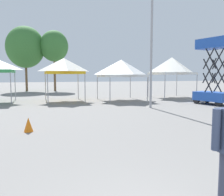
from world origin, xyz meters
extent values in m
cylinder|color=#9E9EA3|center=(-3.41, 15.53, 1.19)|extent=(0.06, 0.06, 2.37)
cylinder|color=#9E9EA3|center=(-3.43, 18.69, 1.19)|extent=(0.06, 0.06, 2.37)
cylinder|color=#9E9EA3|center=(-1.01, 15.24, 1.14)|extent=(0.06, 0.06, 2.27)
cylinder|color=#9E9EA3|center=(1.64, 15.33, 1.14)|extent=(0.06, 0.06, 2.27)
cylinder|color=#9E9EA3|center=(-1.09, 17.89, 1.14)|extent=(0.06, 0.06, 2.27)
cylinder|color=#9E9EA3|center=(1.56, 17.98, 1.14)|extent=(0.06, 0.06, 2.27)
pyramid|color=white|center=(0.28, 16.61, 2.77)|extent=(2.87, 2.87, 1.00)
cube|color=yellow|center=(0.28, 16.61, 2.17)|extent=(2.84, 2.84, 0.20)
cylinder|color=#9E9EA3|center=(3.24, 14.27, 1.02)|extent=(0.06, 0.06, 2.03)
cylinder|color=#9E9EA3|center=(6.26, 14.46, 1.02)|extent=(0.06, 0.06, 2.03)
cylinder|color=#9E9EA3|center=(3.05, 17.30, 1.02)|extent=(0.06, 0.06, 2.03)
cylinder|color=#9E9EA3|center=(6.08, 17.48, 1.02)|extent=(0.06, 0.06, 2.03)
pyramid|color=white|center=(4.66, 15.88, 2.61)|extent=(3.37, 3.37, 1.16)
cube|color=white|center=(4.66, 15.88, 1.93)|extent=(3.34, 3.34, 0.20)
cylinder|color=#9E9EA3|center=(8.17, 15.18, 1.12)|extent=(0.06, 0.06, 2.23)
cylinder|color=#9E9EA3|center=(11.23, 15.17, 1.12)|extent=(0.06, 0.06, 2.23)
cylinder|color=#9E9EA3|center=(8.18, 18.24, 1.12)|extent=(0.06, 0.06, 2.23)
cylinder|color=#9E9EA3|center=(11.24, 18.23, 1.12)|extent=(0.06, 0.06, 2.23)
pyramid|color=white|center=(9.71, 16.70, 2.90)|extent=(3.23, 3.23, 1.33)
cube|color=white|center=(9.71, 16.70, 2.13)|extent=(3.20, 3.20, 0.20)
cylinder|color=black|center=(9.35, 10.48, 0.24)|extent=(0.29, 0.51, 0.48)
cylinder|color=black|center=(8.93, 12.16, 0.24)|extent=(0.29, 0.51, 0.48)
cylinder|color=black|center=(10.09, 12.44, 0.24)|extent=(0.29, 0.51, 0.48)
cube|color=blue|center=(9.72, 11.46, 0.54)|extent=(1.91, 2.57, 0.60)
cylinder|color=black|center=(9.24, 11.34, 1.31)|extent=(0.32, 1.01, 1.65)
cylinder|color=black|center=(9.24, 11.34, 1.31)|extent=(0.32, 1.01, 1.65)
cylinder|color=black|center=(10.19, 11.58, 1.31)|extent=(0.32, 1.01, 1.65)
cylinder|color=black|center=(10.19, 11.58, 1.31)|extent=(0.32, 1.01, 1.65)
cylinder|color=black|center=(9.24, 11.34, 2.26)|extent=(0.32, 1.01, 1.65)
cylinder|color=black|center=(9.24, 11.34, 2.26)|extent=(0.32, 1.01, 1.65)
cylinder|color=black|center=(10.19, 11.58, 2.26)|extent=(0.32, 1.01, 1.65)
cylinder|color=black|center=(10.19, 11.58, 2.26)|extent=(0.32, 1.01, 1.65)
cylinder|color=black|center=(9.24, 11.34, 3.21)|extent=(0.32, 1.01, 1.65)
cylinder|color=black|center=(9.24, 11.34, 3.21)|extent=(0.32, 1.01, 1.65)
cylinder|color=black|center=(10.19, 11.58, 3.21)|extent=(0.32, 1.01, 1.65)
cylinder|color=black|center=(10.19, 11.58, 3.21)|extent=(0.32, 1.01, 1.65)
cube|color=blue|center=(9.72, 11.46, 3.81)|extent=(1.82, 2.44, 0.12)
cube|color=blue|center=(9.46, 12.49, 4.14)|extent=(1.31, 0.38, 0.55)
cube|color=blue|center=(9.09, 11.31, 4.14)|extent=(0.58, 2.14, 0.55)
cube|color=blue|center=(10.34, 11.62, 4.14)|extent=(0.58, 2.14, 0.55)
cylinder|color=#33384C|center=(0.87, 0.96, 0.46)|extent=(0.16, 0.16, 0.92)
cylinder|color=#2D3851|center=(0.69, 0.97, 1.24)|extent=(0.11, 0.11, 0.56)
cylinder|color=#9E9EA3|center=(4.88, 11.18, 4.03)|extent=(0.14, 0.14, 8.06)
cylinder|color=brown|center=(0.34, 28.84, 2.11)|extent=(0.28, 0.28, 4.22)
ellipsoid|color=#387233|center=(0.34, 28.84, 5.62)|extent=(3.50, 3.50, 3.85)
cylinder|color=brown|center=(-3.10, 29.69, 1.80)|extent=(0.28, 0.28, 3.60)
ellipsoid|color=#387233|center=(-3.10, 29.69, 5.47)|extent=(4.66, 4.66, 5.12)
cone|color=orange|center=(-1.96, 6.95, 0.25)|extent=(0.32, 0.32, 0.50)
camera|label=1|loc=(-1.55, -1.52, 1.96)|focal=37.26mm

